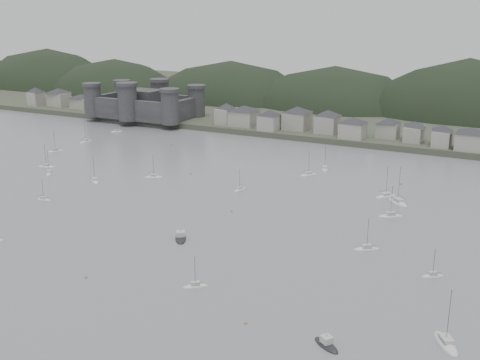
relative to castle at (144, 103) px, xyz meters
The scene contains 10 objects.
ground 216.45m from the castle, 56.28° to the right, with size 900.00×900.00×0.00m, color slate.
far_shore_land 166.61m from the castle, 43.83° to the left, with size 900.00×250.00×3.00m, color #383D2D.
forested_ridge 155.26m from the castle, 35.67° to the left, with size 851.55×103.94×102.57m.
castle is the anchor object (origin of this frame).
waterfront_town 170.64m from the castle, ahead, with size 451.48×28.46×12.92m.
sailboat_lead 130.41m from the castle, 61.96° to the right, with size 8.25×7.27×11.46m.
moored_fleet 161.15m from the castle, 46.34° to the right, with size 245.81×174.03×13.95m.
motor_launch_near 257.17m from the castle, 45.41° to the right, with size 7.23×5.94×3.69m.
motor_launch_far 194.11m from the castle, 50.32° to the right, with size 7.54×9.15×4.10m.
mooring_buoys 168.96m from the castle, 45.25° to the right, with size 177.90×135.78×0.70m.
Camera 1 is at (92.10, -100.32, 63.50)m, focal length 43.30 mm.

